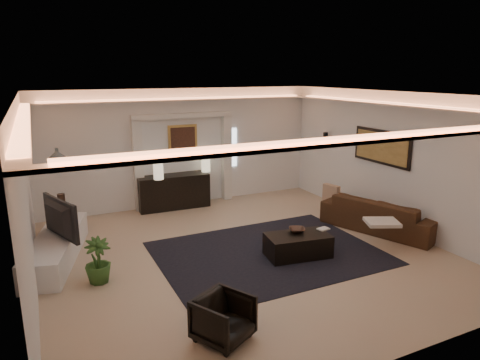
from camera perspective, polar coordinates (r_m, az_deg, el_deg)
name	(u,v)px	position (r m, az deg, el deg)	size (l,w,h in m)	color
floor	(244,253)	(8.11, 0.56, -9.69)	(7.00, 7.00, 0.00)	tan
ceiling	(245,95)	(7.43, 0.62, 11.23)	(7.00, 7.00, 0.00)	white
wall_back	(183,147)	(10.83, -7.63, 4.30)	(7.00, 7.00, 0.00)	white
wall_front	(389,248)	(4.90, 19.16, -8.59)	(7.00, 7.00, 0.00)	white
wall_left	(26,203)	(6.91, -26.50, -2.73)	(7.00, 7.00, 0.00)	white
wall_right	(392,161)	(9.67, 19.56, 2.43)	(7.00, 7.00, 0.00)	white
cove_soffit	(245,112)	(7.45, 0.61, 9.08)	(7.00, 7.00, 0.04)	silver
daylight_slit	(232,148)	(11.31, -1.05, 4.33)	(0.25, 0.03, 1.00)	white
area_rug	(268,253)	(8.12, 3.77, -9.66)	(4.00, 3.00, 0.01)	black
pilaster_left	(138,166)	(10.51, -13.36, 1.80)	(0.22, 0.20, 2.20)	silver
pilaster_right	(227,158)	(11.20, -1.81, 2.93)	(0.22, 0.20, 2.20)	silver
alcove_header	(183,116)	(10.62, -7.60, 8.48)	(2.52, 0.20, 0.12)	silver
painting_frame	(183,140)	(10.77, -7.61, 5.33)	(0.74, 0.04, 0.74)	tan
painting_canvas	(183,140)	(10.74, -7.57, 5.31)	(0.62, 0.02, 0.62)	#4C2D1E
art_panel_frame	(382,147)	(9.82, 18.33, 4.18)	(0.04, 1.64, 0.74)	black
art_panel_gold	(381,147)	(9.80, 18.22, 4.17)	(0.02, 1.50, 0.62)	tan
wall_sconce	(325,137)	(11.19, 11.27, 5.67)	(0.12, 0.12, 0.22)	black
wall_niche	(29,170)	(8.22, -26.20, 1.25)	(0.10, 0.55, 0.04)	silver
console	(173,192)	(10.72, -8.83, -1.59)	(1.73, 0.54, 0.87)	black
lamp_left	(158,169)	(10.19, -10.81, 1.50)	(0.23, 0.23, 0.52)	beige
lamp_right	(206,162)	(10.83, -4.58, 2.45)	(0.22, 0.22, 0.49)	#FFF1BB
media_ledge	(57,248)	(8.43, -23.16, -8.29)	(0.64, 2.56, 0.48)	white
tv	(54,220)	(8.10, -23.49, -4.93)	(0.16, 1.20, 0.69)	black
figurine	(62,205)	(9.52, -22.59, -3.06)	(0.15, 0.15, 0.40)	#342319
ginger_jar	(58,159)	(7.92, -23.08, 2.63)	(0.35, 0.35, 0.36)	slate
plant	(98,261)	(7.29, -18.37, -10.15)	(0.41, 0.41, 0.73)	#2F5821
sofa	(380,214)	(9.60, 18.15, -4.33)	(0.94, 2.40, 0.70)	#402317
throw_blanket	(382,222)	(8.49, 18.34, -5.35)	(0.59, 0.48, 0.06)	#FFE7CC
throw_pillow	(331,194)	(10.14, 12.02, -1.77)	(0.12, 0.41, 0.41)	tan
coffee_table	(298,246)	(7.98, 7.68, -8.64)	(1.14, 0.62, 0.43)	black
bowl	(297,230)	(8.03, 7.58, -6.64)	(0.30, 0.30, 0.07)	#3B261C
magazine	(323,229)	(8.22, 11.01, -6.43)	(0.21, 0.15, 0.03)	beige
armchair	(223,319)	(5.62, -2.21, -17.95)	(0.63, 0.64, 0.59)	black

